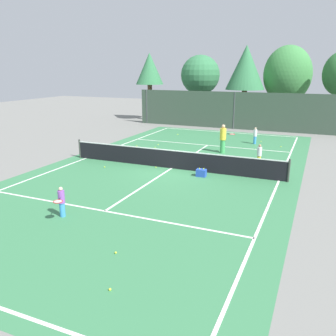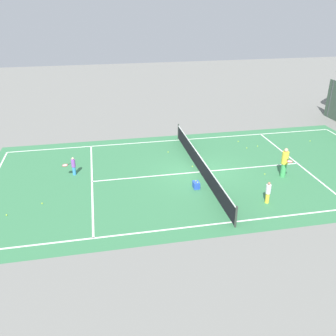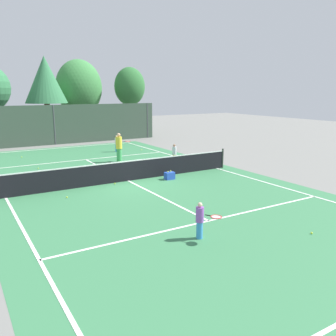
# 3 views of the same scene
# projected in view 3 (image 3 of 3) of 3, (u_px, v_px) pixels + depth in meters

# --- Properties ---
(ground_plane) EXTENTS (80.00, 80.00, 0.00)m
(ground_plane) POSITION_uv_depth(u_px,v_px,m) (128.00, 181.00, 17.35)
(ground_plane) COLOR slate
(court_surface) EXTENTS (13.00, 25.00, 0.01)m
(court_surface) POSITION_uv_depth(u_px,v_px,m) (128.00, 181.00, 17.35)
(court_surface) COLOR #387A4C
(court_surface) RESTS_ON ground_plane
(tennis_net) EXTENTS (11.90, 0.10, 1.10)m
(tennis_net) POSITION_uv_depth(u_px,v_px,m) (128.00, 171.00, 17.24)
(tennis_net) COLOR #333833
(tennis_net) RESTS_ON ground_plane
(perimeter_fence) EXTENTS (18.00, 0.12, 3.20)m
(perimeter_fence) POSITION_uv_depth(u_px,v_px,m) (54.00, 125.00, 28.71)
(perimeter_fence) COLOR #384C3D
(perimeter_fence) RESTS_ON ground_plane
(tree_0) EXTENTS (3.07, 2.53, 6.56)m
(tree_0) POSITION_uv_depth(u_px,v_px,m) (130.00, 87.00, 34.79)
(tree_0) COLOR brown
(tree_0) RESTS_ON ground_plane
(tree_2) EXTENTS (3.58, 3.58, 7.22)m
(tree_2) POSITION_uv_depth(u_px,v_px,m) (45.00, 80.00, 30.55)
(tree_2) COLOR brown
(tree_2) RESTS_ON ground_plane
(tree_4) EXTENTS (4.39, 3.91, 7.23)m
(tree_4) POSITION_uv_depth(u_px,v_px,m) (79.00, 88.00, 34.06)
(tree_4) COLOR brown
(tree_4) RESTS_ON ground_plane
(player_0) EXTENTS (0.96, 0.40, 1.79)m
(player_0) POSITION_uv_depth(u_px,v_px,m) (119.00, 147.00, 21.78)
(player_0) COLOR #3FA559
(player_0) RESTS_ON ground_plane
(player_1) EXTENTS (0.25, 0.25, 1.19)m
(player_1) POSITION_uv_depth(u_px,v_px,m) (174.00, 154.00, 21.31)
(player_1) COLOR yellow
(player_1) RESTS_ON ground_plane
(player_2) EXTENTS (0.25, 0.25, 1.17)m
(player_2) POSITION_uv_depth(u_px,v_px,m) (117.00, 143.00, 25.54)
(player_2) COLOR #388CD8
(player_2) RESTS_ON ground_plane
(player_3) EXTENTS (0.59, 0.80, 1.12)m
(player_3) POSITION_uv_depth(u_px,v_px,m) (201.00, 220.00, 10.46)
(player_3) COLOR #388CD8
(player_3) RESTS_ON ground_plane
(ball_crate) EXTENTS (0.47, 0.33, 0.43)m
(ball_crate) POSITION_uv_depth(u_px,v_px,m) (170.00, 176.00, 17.64)
(ball_crate) COLOR blue
(ball_crate) RESTS_ON ground_plane
(tennis_ball_0) EXTENTS (0.07, 0.07, 0.07)m
(tennis_ball_0) POSITION_uv_depth(u_px,v_px,m) (67.00, 197.00, 14.57)
(tennis_ball_0) COLOR #CCE533
(tennis_ball_0) RESTS_ON ground_plane
(tennis_ball_1) EXTENTS (0.07, 0.07, 0.07)m
(tennis_ball_1) POSITION_uv_depth(u_px,v_px,m) (312.00, 233.00, 10.90)
(tennis_ball_1) COLOR #CCE533
(tennis_ball_1) RESTS_ON ground_plane
(tennis_ball_2) EXTENTS (0.07, 0.07, 0.07)m
(tennis_ball_2) POSITION_uv_depth(u_px,v_px,m) (116.00, 149.00, 26.52)
(tennis_ball_2) COLOR #CCE533
(tennis_ball_2) RESTS_ON ground_plane
(tennis_ball_4) EXTENTS (0.07, 0.07, 0.07)m
(tennis_ball_4) POSITION_uv_depth(u_px,v_px,m) (115.00, 184.00, 16.72)
(tennis_ball_4) COLOR #CCE533
(tennis_ball_4) RESTS_ON ground_plane
(tennis_ball_5) EXTENTS (0.07, 0.07, 0.07)m
(tennis_ball_5) POSITION_uv_depth(u_px,v_px,m) (38.00, 168.00, 20.01)
(tennis_ball_5) COLOR #CCE533
(tennis_ball_5) RESTS_ON ground_plane
(tennis_ball_6) EXTENTS (0.07, 0.07, 0.07)m
(tennis_ball_6) POSITION_uv_depth(u_px,v_px,m) (20.00, 174.00, 18.60)
(tennis_ball_6) COLOR #CCE533
(tennis_ball_6) RESTS_ON ground_plane
(tennis_ball_7) EXTENTS (0.07, 0.07, 0.07)m
(tennis_ball_7) POSITION_uv_depth(u_px,v_px,m) (150.00, 175.00, 18.53)
(tennis_ball_7) COLOR #CCE533
(tennis_ball_7) RESTS_ON ground_plane
(tennis_ball_8) EXTENTS (0.07, 0.07, 0.07)m
(tennis_ball_8) POSITION_uv_depth(u_px,v_px,m) (45.00, 171.00, 19.37)
(tennis_ball_8) COLOR #CCE533
(tennis_ball_8) RESTS_ON ground_plane
(tennis_ball_9) EXTENTS (0.07, 0.07, 0.07)m
(tennis_ball_9) POSITION_uv_depth(u_px,v_px,m) (142.00, 150.00, 26.28)
(tennis_ball_9) COLOR #CCE533
(tennis_ball_9) RESTS_ON ground_plane
(tennis_ball_10) EXTENTS (0.07, 0.07, 0.07)m
(tennis_ball_10) POSITION_uv_depth(u_px,v_px,m) (22.00, 157.00, 23.41)
(tennis_ball_10) COLOR #CCE533
(tennis_ball_10) RESTS_ON ground_plane
(tennis_ball_11) EXTENTS (0.07, 0.07, 0.07)m
(tennis_ball_11) POSITION_uv_depth(u_px,v_px,m) (119.00, 165.00, 20.98)
(tennis_ball_11) COLOR #CCE533
(tennis_ball_11) RESTS_ON ground_plane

